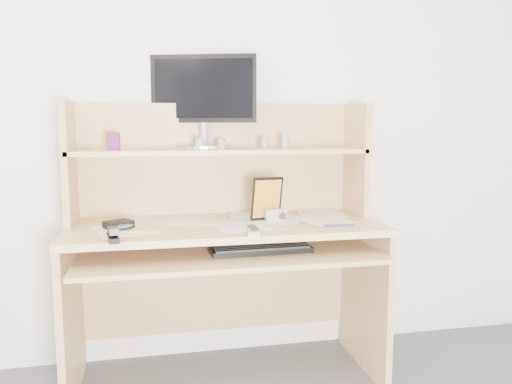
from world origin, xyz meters
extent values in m
cube|color=white|center=(0.00, 1.80, 1.25)|extent=(3.60, 0.04, 2.50)
cube|color=tan|center=(0.00, 1.48, 0.73)|extent=(1.40, 0.60, 0.03)
cube|color=tan|center=(-0.68, 1.48, 0.36)|extent=(0.03, 0.56, 0.72)
cube|color=tan|center=(0.68, 1.48, 0.36)|extent=(0.03, 0.56, 0.72)
cube|color=tan|center=(0.00, 1.77, 0.34)|extent=(1.34, 0.02, 0.41)
cube|color=tan|center=(0.00, 1.36, 0.64)|extent=(1.28, 0.55, 0.02)
cube|color=tan|center=(0.00, 1.77, 1.02)|extent=(1.40, 0.02, 0.55)
cube|color=tan|center=(-0.68, 1.63, 1.02)|extent=(0.03, 0.30, 0.55)
cube|color=tan|center=(0.68, 1.63, 1.02)|extent=(0.03, 0.30, 0.55)
cube|color=tan|center=(0.00, 1.63, 1.07)|extent=(1.38, 0.30, 0.02)
cube|color=silver|center=(0.00, 1.48, 0.75)|extent=(1.32, 0.54, 0.01)
cube|color=black|center=(0.13, 1.32, 0.66)|extent=(0.44, 0.18, 0.02)
cube|color=black|center=(0.13, 1.32, 0.68)|extent=(0.41, 0.16, 0.01)
cube|color=#A1A19C|center=(0.08, 1.23, 0.76)|extent=(0.07, 0.17, 0.02)
cube|color=#A8A8AA|center=(-0.49, 1.26, 0.77)|extent=(0.06, 0.08, 0.02)
cube|color=black|center=(-0.48, 1.22, 0.78)|extent=(0.06, 0.15, 0.04)
cube|color=black|center=(-0.47, 1.46, 0.77)|extent=(0.14, 0.13, 0.03)
cube|color=#FFFA43|center=(-0.38, 1.38, 0.75)|extent=(0.08, 0.08, 0.01)
cube|color=silver|center=(0.22, 1.44, 0.78)|extent=(0.10, 0.05, 0.06)
cube|color=black|center=(0.19, 1.49, 0.86)|extent=(0.14, 0.04, 0.20)
cylinder|color=#1722AF|center=(0.47, 1.29, 0.76)|extent=(0.13, 0.03, 0.01)
cube|color=#A2151B|center=(-0.49, 1.60, 1.12)|extent=(0.06, 0.03, 0.08)
cube|color=#2F7648|center=(-0.10, 1.68, 1.09)|extent=(0.15, 0.19, 0.02)
cylinder|color=black|center=(-0.10, 1.61, 1.11)|extent=(0.05, 0.05, 0.05)
cylinder|color=white|center=(0.21, 1.61, 1.11)|extent=(0.05, 0.05, 0.06)
cylinder|color=black|center=(0.00, 1.60, 1.11)|extent=(0.05, 0.05, 0.05)
cylinder|color=silver|center=(0.31, 1.60, 1.12)|extent=(0.04, 0.04, 0.07)
cylinder|color=#B3B2B7|center=(-0.07, 1.71, 1.09)|extent=(0.26, 0.26, 0.02)
cylinder|color=#B3B2B7|center=(-0.07, 1.72, 1.15)|extent=(0.04, 0.04, 0.11)
cube|color=black|center=(-0.07, 1.74, 1.37)|extent=(0.51, 0.19, 0.33)
cube|color=black|center=(-0.07, 1.72, 1.37)|extent=(0.46, 0.15, 0.28)
camera|label=1|loc=(-0.32, -0.73, 1.18)|focal=35.00mm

